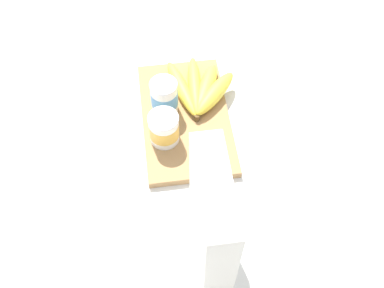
{
  "coord_description": "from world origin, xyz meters",
  "views": [
    {
      "loc": [
        -0.67,
        0.07,
        0.89
      ],
      "look_at": [
        -0.12,
        0.0,
        0.07
      ],
      "focal_mm": 42.13,
      "sensor_mm": 36.0,
      "label": 1
    }
  ],
  "objects_px": {
    "cutting_board": "(186,118)",
    "yogurt_cup_back": "(164,97)",
    "banana_bunch": "(200,89)",
    "yogurt_cup_front": "(164,129)",
    "cereal_box": "(212,222)"
  },
  "relations": [
    {
      "from": "cutting_board",
      "to": "yogurt_cup_back",
      "type": "distance_m",
      "value": 0.08
    },
    {
      "from": "banana_bunch",
      "to": "cutting_board",
      "type": "bearing_deg",
      "value": 144.44
    },
    {
      "from": "yogurt_cup_back",
      "to": "yogurt_cup_front",
      "type": "bearing_deg",
      "value": 173.64
    },
    {
      "from": "cutting_board",
      "to": "cereal_box",
      "type": "height_order",
      "value": "cereal_box"
    },
    {
      "from": "yogurt_cup_front",
      "to": "banana_bunch",
      "type": "relative_size",
      "value": 0.39
    },
    {
      "from": "yogurt_cup_back",
      "to": "banana_bunch",
      "type": "distance_m",
      "value": 0.1
    },
    {
      "from": "yogurt_cup_front",
      "to": "banana_bunch",
      "type": "distance_m",
      "value": 0.16
    },
    {
      "from": "banana_bunch",
      "to": "cereal_box",
      "type": "bearing_deg",
      "value": 174.43
    },
    {
      "from": "cereal_box",
      "to": "banana_bunch",
      "type": "height_order",
      "value": "cereal_box"
    },
    {
      "from": "cutting_board",
      "to": "cereal_box",
      "type": "xyz_separation_m",
      "value": [
        -0.34,
        -0.01,
        0.13
      ]
    },
    {
      "from": "cereal_box",
      "to": "yogurt_cup_front",
      "type": "distance_m",
      "value": 0.3
    },
    {
      "from": "yogurt_cup_back",
      "to": "banana_bunch",
      "type": "bearing_deg",
      "value": -67.91
    },
    {
      "from": "cutting_board",
      "to": "yogurt_cup_front",
      "type": "xyz_separation_m",
      "value": [
        -0.06,
        0.06,
        0.05
      ]
    },
    {
      "from": "cutting_board",
      "to": "banana_bunch",
      "type": "xyz_separation_m",
      "value": [
        0.06,
        -0.05,
        0.03
      ]
    },
    {
      "from": "cereal_box",
      "to": "yogurt_cup_back",
      "type": "relative_size",
      "value": 3.08
    }
  ]
}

